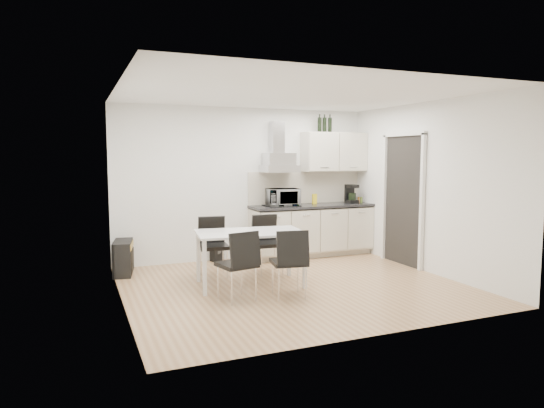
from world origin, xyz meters
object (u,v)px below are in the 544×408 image
at_px(kitchenette, 313,209).
at_px(guitar_amp, 123,258).
at_px(chair_far_left, 214,247).
at_px(chair_far_right, 268,245).
at_px(chair_near_left, 237,265).
at_px(chair_near_right, 289,263).
at_px(dining_table, 250,237).
at_px(floor_speaker, 217,252).

bearing_deg(kitchenette, guitar_amp, -176.94).
xyz_separation_m(chair_far_left, chair_far_right, (0.83, -0.10, 0.00)).
relative_size(chair_near_left, chair_near_right, 1.00).
bearing_deg(guitar_amp, kitchenette, 13.32).
xyz_separation_m(chair_far_right, chair_near_right, (-0.23, -1.27, 0.00)).
height_order(dining_table, guitar_amp, dining_table).
height_order(kitchenette, chair_near_right, kitchenette).
bearing_deg(chair_far_left, dining_table, 125.00).
bearing_deg(dining_table, chair_far_right, 54.94).
xyz_separation_m(kitchenette, dining_table, (-1.72, -1.47, -0.16)).
distance_m(kitchenette, chair_far_left, 2.25).
bearing_deg(guitar_amp, floor_speaker, 22.66).
height_order(kitchenette, chair_near_left, kitchenette).
relative_size(kitchenette, floor_speaker, 8.22).
bearing_deg(chair_near_left, chair_near_right, -22.88).
distance_m(chair_far_left, floor_speaker, 1.08).
bearing_deg(kitchenette, dining_table, -139.56).
distance_m(dining_table, chair_far_right, 0.76).
distance_m(chair_far_right, floor_speaker, 1.24).
height_order(chair_far_left, chair_near_right, same).
height_order(chair_far_right, chair_near_left, same).
bearing_deg(chair_near_right, kitchenette, 65.97).
bearing_deg(chair_near_right, chair_near_left, 178.95).
xyz_separation_m(guitar_amp, floor_speaker, (1.55, 0.34, -0.10)).
bearing_deg(floor_speaker, chair_far_right, -82.41).
distance_m(guitar_amp, floor_speaker, 1.59).
relative_size(chair_far_left, chair_far_right, 1.00).
bearing_deg(guitar_amp, chair_near_left, -47.99).
bearing_deg(chair_far_left, floor_speaker, -101.32).
xyz_separation_m(kitchenette, guitar_amp, (-3.29, -0.18, -0.57)).
bearing_deg(dining_table, floor_speaker, 97.84).
relative_size(kitchenette, chair_near_left, 2.86).
bearing_deg(guitar_amp, chair_near_right, -37.70).
bearing_deg(chair_far_right, chair_near_left, 54.82).
relative_size(dining_table, floor_speaker, 5.02).
bearing_deg(chair_far_left, guitar_amp, -21.09).
bearing_deg(chair_near_left, kitchenette, 32.31).
height_order(kitchenette, dining_table, kitchenette).
distance_m(chair_far_left, guitar_amp, 1.40).
xyz_separation_m(chair_far_left, floor_speaker, (0.33, 0.99, -0.29)).
relative_size(kitchenette, guitar_amp, 3.87).
bearing_deg(chair_near_left, dining_table, 45.03).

